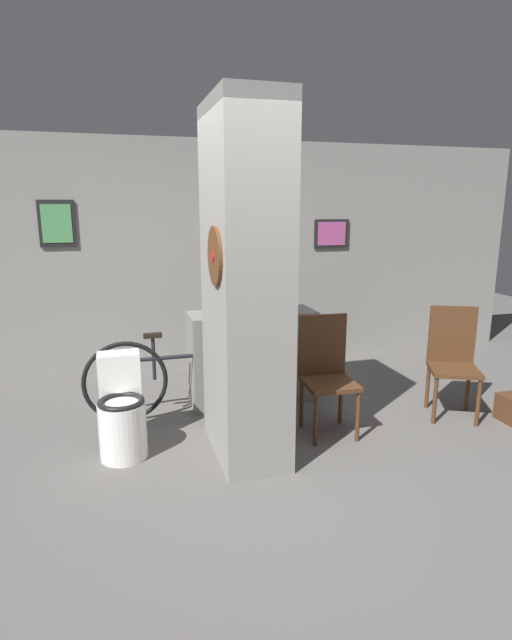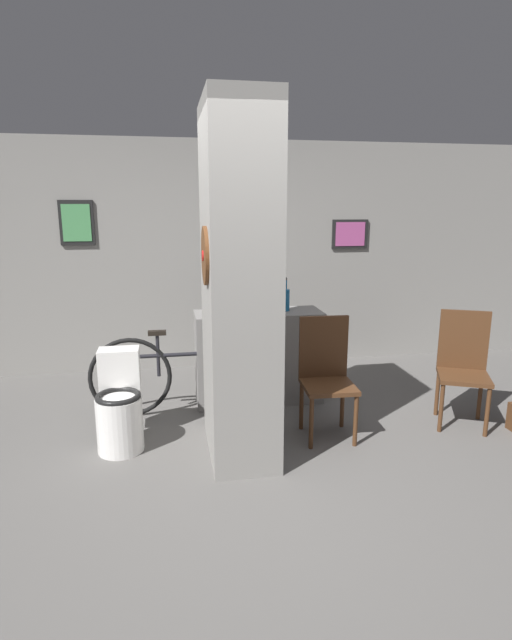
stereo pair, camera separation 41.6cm
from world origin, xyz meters
TOP-DOWN VIEW (x-y plane):
  - ground_plane at (0.00, 0.00)m, footprint 14.00×14.00m
  - wall_back at (-0.00, 2.63)m, footprint 8.00×0.09m
  - pillar_center at (-0.15, 0.46)m, footprint 0.52×0.92m
  - counter_shelf at (0.18, 1.44)m, footprint 1.21×0.44m
  - toilet at (-1.07, 0.66)m, footprint 0.36×0.52m
  - chair_near_pillar at (0.60, 0.62)m, footprint 0.44×0.44m
  - chair_by_doorway at (1.85, 0.63)m, footprint 0.55×0.55m
  - bicycle at (-0.52, 1.26)m, footprint 1.75×0.42m
  - bottle_tall at (0.44, 1.45)m, footprint 0.09×0.09m

SIDE VIEW (x-z plane):
  - ground_plane at x=0.00m, z-range 0.00..0.00m
  - toilet at x=-1.07m, z-range -0.05..0.71m
  - bicycle at x=-0.52m, z-range -0.01..0.78m
  - counter_shelf at x=0.18m, z-range 0.00..0.89m
  - chair_near_pillar at x=0.60m, z-range 0.04..1.03m
  - chair_by_doorway at x=1.85m, z-range 0.04..1.03m
  - bottle_tall at x=0.44m, z-range 0.85..1.18m
  - pillar_center at x=-0.15m, z-range 0.00..2.60m
  - wall_back at x=0.00m, z-range 0.00..2.60m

